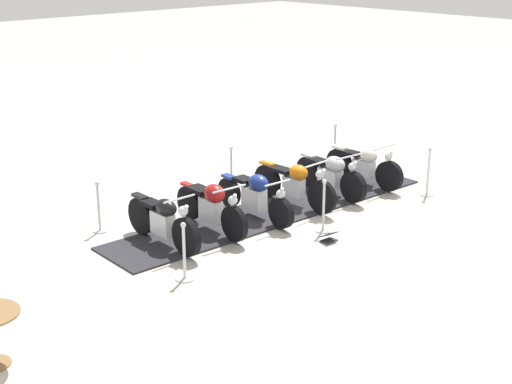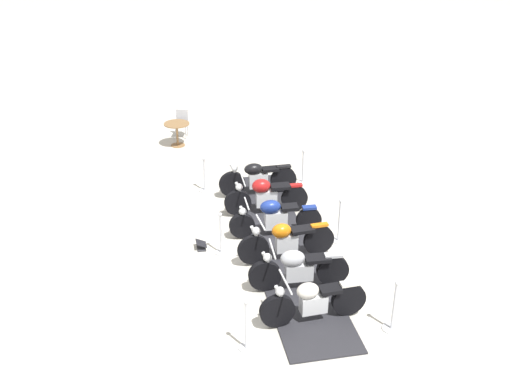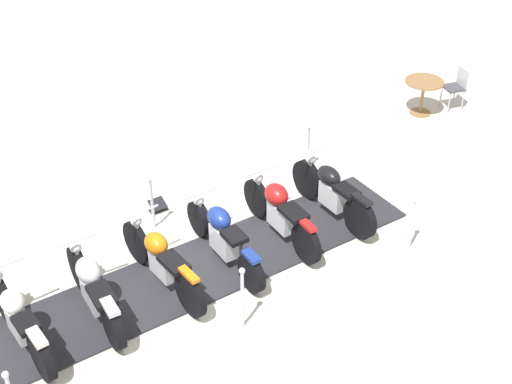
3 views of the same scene
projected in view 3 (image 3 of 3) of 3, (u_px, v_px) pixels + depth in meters
The scene contains 15 objects.
ground_plane at pixel (195, 273), 11.40m from camera, with size 80.00×80.00×0.00m, color beige.
display_platform at pixel (195, 273), 11.39m from camera, with size 7.68×1.45×0.04m, color #28282D.
motorcycle_black at pixel (332, 191), 12.36m from camera, with size 2.14×0.66×1.04m.
motorcycle_maroon at pixel (280, 211), 11.86m from camera, with size 2.16×0.75×1.01m.
motorcycle_navy at pixel (223, 236), 11.39m from camera, with size 2.26×0.63×0.92m.
motorcycle_copper at pixel (161, 260), 10.87m from camera, with size 2.25×0.69×1.04m.
motorcycle_chrome at pixel (93, 288), 10.39m from camera, with size 2.12×0.75×1.00m.
motorcycle_cream at pixel (19, 319), 9.90m from camera, with size 2.13×0.80×1.00m.
stanchion_right_mid at pixel (153, 211), 12.15m from camera, with size 0.29×0.29×1.06m.
stanchion_left_front at pixel (411, 231), 11.71m from camera, with size 0.29×0.29×1.02m.
stanchion_right_front at pixel (308, 157), 13.66m from camera, with size 0.33×0.33×1.01m.
stanchion_left_mid at pixel (243, 308), 10.23m from camera, with size 0.32×0.32×1.12m.
info_placard at pixel (158, 207), 12.75m from camera, with size 0.25×0.32×0.20m.
cafe_table at pixel (424, 89), 15.40m from camera, with size 0.83×0.83×0.77m.
cafe_chair_near_table at pixel (457, 85), 15.64m from camera, with size 0.50×0.50×0.91m.
Camera 3 is at (-7.55, 4.26, 7.58)m, focal length 50.59 mm.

